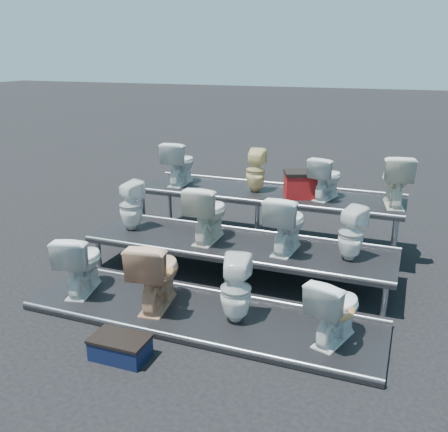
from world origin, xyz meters
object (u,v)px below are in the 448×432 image
(toilet_3, at_px, (335,308))
(red_crate, at_px, (301,186))
(toilet_10, at_px, (326,178))
(toilet_9, at_px, (256,170))
(step_stool, at_px, (120,349))
(toilet_0, at_px, (81,262))
(toilet_4, at_px, (131,205))
(toilet_5, at_px, (208,212))
(toilet_6, at_px, (286,223))
(toilet_11, at_px, (395,180))
(toilet_1, at_px, (156,273))
(toilet_7, at_px, (351,234))
(toilet_2, at_px, (236,289))
(toilet_8, at_px, (180,163))

(toilet_3, height_order, red_crate, red_crate)
(toilet_10, bearing_deg, toilet_9, 15.79)
(toilet_9, xyz_separation_m, step_stool, (-0.26, -3.63, -1.10))
(toilet_0, distance_m, toilet_4, 1.35)
(toilet_5, bearing_deg, toilet_6, 179.58)
(toilet_11, bearing_deg, toilet_0, 25.81)
(toilet_3, relative_size, toilet_5, 0.91)
(toilet_6, relative_size, toilet_9, 1.14)
(toilet_4, xyz_separation_m, red_crate, (2.25, 1.24, 0.21))
(toilet_1, distance_m, toilet_10, 3.08)
(toilet_3, xyz_separation_m, toilet_4, (-3.22, 1.30, 0.40))
(toilet_3, height_order, toilet_9, toilet_9)
(toilet_7, height_order, step_stool, toilet_7)
(toilet_9, xyz_separation_m, red_crate, (0.74, -0.06, -0.17))
(toilet_4, distance_m, toilet_5, 1.23)
(toilet_3, xyz_separation_m, toilet_10, (-0.60, 2.60, 0.76))
(toilet_2, distance_m, toilet_5, 1.63)
(toilet_2, xyz_separation_m, toilet_6, (0.23, 1.30, 0.40))
(toilet_0, distance_m, toilet_3, 3.18)
(step_stool, bearing_deg, toilet_1, 96.57)
(toilet_0, relative_size, toilet_10, 1.22)
(toilet_1, bearing_deg, toilet_7, -156.13)
(toilet_6, distance_m, toilet_8, 2.56)
(toilet_6, height_order, toilet_7, toilet_6)
(toilet_2, bearing_deg, toilet_6, -110.55)
(toilet_6, relative_size, red_crate, 1.59)
(step_stool, bearing_deg, toilet_8, 105.72)
(toilet_9, distance_m, red_crate, 0.76)
(toilet_6, height_order, toilet_9, toilet_9)
(toilet_0, bearing_deg, toilet_7, -170.74)
(toilet_5, relative_size, toilet_6, 1.04)
(toilet_1, xyz_separation_m, toilet_11, (2.49, 2.60, 0.75))
(toilet_0, height_order, toilet_8, toilet_8)
(toilet_5, bearing_deg, toilet_7, 179.58)
(toilet_3, height_order, toilet_5, toilet_5)
(toilet_8, distance_m, toilet_11, 3.42)
(toilet_8, bearing_deg, toilet_4, 81.21)
(toilet_9, height_order, toilet_10, toilet_9)
(toilet_3, bearing_deg, toilet_0, 17.91)
(toilet_9, relative_size, red_crate, 1.40)
(toilet_0, distance_m, toilet_7, 3.42)
(toilet_0, xyz_separation_m, toilet_1, (1.07, 0.00, 0.03))
(toilet_9, relative_size, toilet_11, 0.90)
(toilet_2, relative_size, step_stool, 1.37)
(toilet_9, relative_size, toilet_10, 1.05)
(toilet_0, xyz_separation_m, red_crate, (2.21, 2.54, 0.58))
(toilet_2, relative_size, red_crate, 1.60)
(toilet_3, bearing_deg, toilet_4, -4.07)
(toilet_4, xyz_separation_m, toilet_10, (2.62, 1.30, 0.36))
(toilet_0, height_order, toilet_7, toilet_7)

